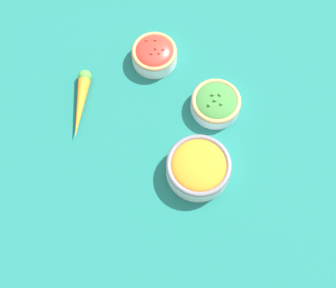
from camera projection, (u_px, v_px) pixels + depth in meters
ground_plane at (168, 149)px, 1.07m from camera, size 3.00×3.00×0.00m
bowl_carrots at (198, 167)px, 1.02m from camera, size 0.14×0.14×0.06m
bowl_cherry_tomatoes at (154, 54)px, 1.13m from camera, size 0.11×0.11×0.06m
bowl_broccoli at (216, 103)px, 1.09m from camera, size 0.12×0.12×0.05m
loose_carrot at (81, 101)px, 1.10m from camera, size 0.15×0.12×0.03m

